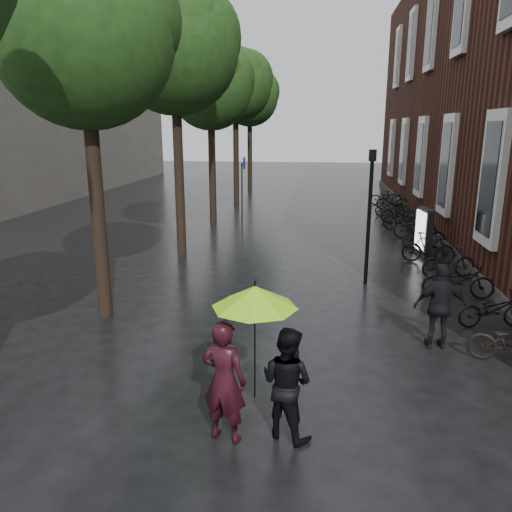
% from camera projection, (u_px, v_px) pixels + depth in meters
% --- Properties ---
extents(street_trees, '(4.33, 34.03, 8.91)m').
position_uv_depth(street_trees, '(194.00, 72.00, 18.81)').
color(street_trees, black).
rests_on(street_trees, ground).
extents(person_burgundy, '(0.75, 0.59, 1.82)m').
position_uv_depth(person_burgundy, '(224.00, 381.00, 6.98)').
color(person_burgundy, black).
rests_on(person_burgundy, ground).
extents(person_black, '(1.02, 0.94, 1.67)m').
position_uv_depth(person_black, '(287.00, 383.00, 7.08)').
color(person_black, black).
rests_on(person_black, ground).
extents(lime_umbrella, '(1.20, 1.20, 1.76)m').
position_uv_depth(lime_umbrella, '(255.00, 297.00, 6.77)').
color(lime_umbrella, black).
rests_on(lime_umbrella, ground).
extents(pedestrian_walking, '(1.06, 0.50, 1.76)m').
position_uv_depth(pedestrian_walking, '(440.00, 306.00, 9.96)').
color(pedestrian_walking, black).
rests_on(pedestrian_walking, ground).
extents(parked_bicycles, '(2.03, 20.54, 1.02)m').
position_uv_depth(parked_bicycles, '(417.00, 231.00, 19.10)').
color(parked_bicycles, black).
rests_on(parked_bicycles, ground).
extents(ad_lightbox, '(0.26, 1.10, 1.66)m').
position_uv_depth(ad_lightbox, '(424.00, 232.00, 17.15)').
color(ad_lightbox, black).
rests_on(ad_lightbox, ground).
extents(lamp_post, '(0.19, 0.19, 3.76)m').
position_uv_depth(lamp_post, '(370.00, 204.00, 13.68)').
color(lamp_post, black).
rests_on(lamp_post, ground).
extents(cycle_sign, '(0.16, 0.56, 3.06)m').
position_uv_depth(cycle_sign, '(243.00, 180.00, 22.37)').
color(cycle_sign, '#262628').
rests_on(cycle_sign, ground).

